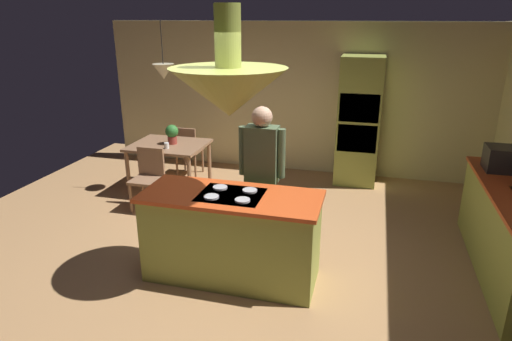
# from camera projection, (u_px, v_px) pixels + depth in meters

# --- Properties ---
(ground) EXTENTS (8.16, 8.16, 0.00)m
(ground) POSITION_uv_depth(u_px,v_px,m) (238.00, 266.00, 4.93)
(ground) COLOR #AD7F51
(wall_back) EXTENTS (6.80, 0.10, 2.55)m
(wall_back) POSITION_uv_depth(u_px,v_px,m) (296.00, 99.00, 7.65)
(wall_back) COLOR beige
(wall_back) RESTS_ON ground
(kitchen_island) EXTENTS (1.82, 0.76, 0.96)m
(kitchen_island) POSITION_uv_depth(u_px,v_px,m) (232.00, 236.00, 4.59)
(kitchen_island) COLOR #939E42
(kitchen_island) RESTS_ON ground
(oven_tower) EXTENTS (0.66, 0.62, 2.05)m
(oven_tower) POSITION_uv_depth(u_px,v_px,m) (359.00, 121.00, 7.09)
(oven_tower) COLOR #939E42
(oven_tower) RESTS_ON ground
(dining_table) EXTENTS (1.12, 0.94, 0.76)m
(dining_table) POSITION_uv_depth(u_px,v_px,m) (169.00, 150.00, 6.85)
(dining_table) COLOR #8D6547
(dining_table) RESTS_ON ground
(person_at_island) EXTENTS (0.53, 0.23, 1.72)m
(person_at_island) POSITION_uv_depth(u_px,v_px,m) (262.00, 170.00, 4.97)
(person_at_island) COLOR tan
(person_at_island) RESTS_ON ground
(range_hood) EXTENTS (1.10, 1.10, 1.00)m
(range_hood) POSITION_uv_depth(u_px,v_px,m) (229.00, 89.00, 4.08)
(range_hood) COLOR #939E42
(pendant_light_over_table) EXTENTS (0.32, 0.32, 0.82)m
(pendant_light_over_table) POSITION_uv_depth(u_px,v_px,m) (164.00, 71.00, 6.45)
(pendant_light_over_table) COLOR beige
(chair_facing_island) EXTENTS (0.40, 0.40, 0.87)m
(chair_facing_island) POSITION_uv_depth(u_px,v_px,m) (148.00, 174.00, 6.28)
(chair_facing_island) COLOR #8D6547
(chair_facing_island) RESTS_ON ground
(chair_by_back_wall) EXTENTS (0.40, 0.40, 0.87)m
(chair_by_back_wall) POSITION_uv_depth(u_px,v_px,m) (187.00, 148.00, 7.53)
(chair_by_back_wall) COLOR #8D6547
(chair_by_back_wall) RESTS_ON ground
(potted_plant_on_table) EXTENTS (0.20, 0.20, 0.30)m
(potted_plant_on_table) POSITION_uv_depth(u_px,v_px,m) (172.00, 133.00, 6.78)
(potted_plant_on_table) COLOR #99382D
(potted_plant_on_table) RESTS_ON dining_table
(cup_on_table) EXTENTS (0.07, 0.07, 0.09)m
(cup_on_table) POSITION_uv_depth(u_px,v_px,m) (167.00, 146.00, 6.57)
(cup_on_table) COLOR white
(cup_on_table) RESTS_ON dining_table
(microwave_on_counter) EXTENTS (0.46, 0.36, 0.28)m
(microwave_on_counter) POSITION_uv_depth(u_px,v_px,m) (507.00, 159.00, 5.07)
(microwave_on_counter) COLOR #232326
(microwave_on_counter) RESTS_ON counter_run_right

